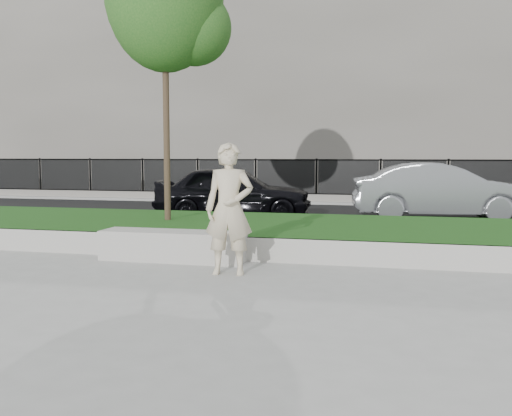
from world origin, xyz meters
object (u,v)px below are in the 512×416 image
(car_dark, at_px, (233,192))
(man, at_px, (229,209))
(young_tree, at_px, (169,0))
(stone_bench, at_px, (173,246))
(car_silver, at_px, (440,191))
(book, at_px, (229,234))

(car_dark, bearing_deg, man, -173.56)
(man, xyz_separation_m, young_tree, (-2.16, 3.13, 3.90))
(stone_bench, relative_size, car_dark, 0.58)
(car_dark, distance_m, car_silver, 5.50)
(man, xyz_separation_m, car_silver, (3.52, 7.82, -0.18))
(man, distance_m, book, 0.79)
(stone_bench, xyz_separation_m, book, (1.03, -0.18, 0.26))
(car_dark, bearing_deg, book, -173.67)
(stone_bench, relative_size, young_tree, 0.39)
(man, height_order, book, man)
(car_silver, bearing_deg, book, 145.24)
(car_dark, height_order, car_silver, car_silver)
(book, xyz_separation_m, young_tree, (-1.97, 2.51, 4.36))
(car_silver, bearing_deg, man, 148.23)
(stone_bench, distance_m, car_dark, 6.07)
(young_tree, relative_size, car_dark, 1.46)
(stone_bench, bearing_deg, young_tree, 112.05)
(stone_bench, bearing_deg, man, -33.36)
(man, distance_m, young_tree, 5.45)
(man, relative_size, book, 8.29)
(car_dark, bearing_deg, stone_bench, 177.37)
(man, relative_size, car_silver, 0.42)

